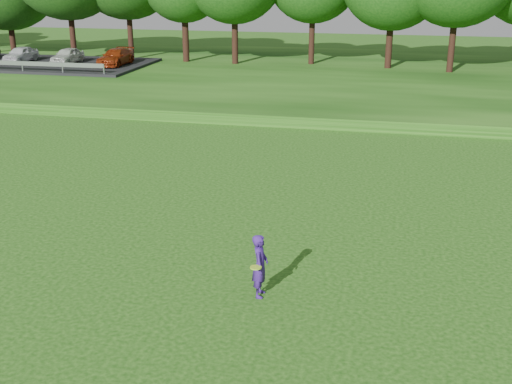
# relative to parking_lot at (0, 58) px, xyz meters

# --- Properties ---
(ground) EXTENTS (140.00, 140.00, 0.00)m
(ground) POSITION_rel_parking_lot_xyz_m (23.74, -32.82, -1.06)
(ground) COLOR #113B0B
(ground) RESTS_ON ground
(berm) EXTENTS (130.00, 30.00, 0.60)m
(berm) POSITION_rel_parking_lot_xyz_m (23.74, 1.18, -0.76)
(berm) COLOR #113B0B
(berm) RESTS_ON ground
(walking_path) EXTENTS (130.00, 1.60, 0.04)m
(walking_path) POSITION_rel_parking_lot_xyz_m (23.74, -12.82, -1.04)
(walking_path) COLOR gray
(walking_path) RESTS_ON ground
(parking_lot) EXTENTS (24.00, 9.00, 1.38)m
(parking_lot) POSITION_rel_parking_lot_xyz_m (0.00, 0.00, 0.00)
(parking_lot) COLOR black
(parking_lot) RESTS_ON berm
(woman) EXTENTS (0.44, 0.79, 1.63)m
(woman) POSITION_rel_parking_lot_xyz_m (27.84, -31.47, -0.24)
(woman) COLOR #3D1B7C
(woman) RESTS_ON ground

